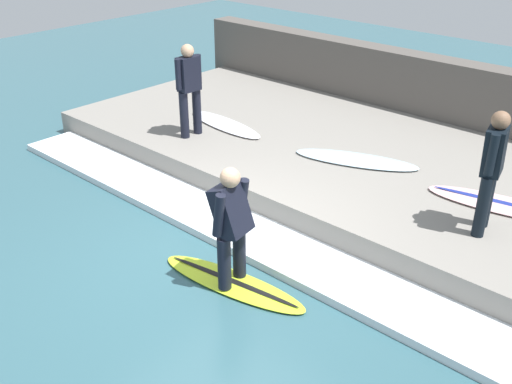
{
  "coord_description": "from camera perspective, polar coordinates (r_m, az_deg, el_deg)",
  "views": [
    {
      "loc": [
        -4.43,
        -4.7,
        4.29
      ],
      "look_at": [
        0.76,
        0.0,
        0.7
      ],
      "focal_mm": 42.0,
      "sensor_mm": 36.0,
      "label": 1
    }
  ],
  "objects": [
    {
      "name": "ground_plane",
      "position": [
        7.76,
        -3.79,
        -6.52
      ],
      "size": [
        28.0,
        28.0,
        0.0
      ],
      "primitive_type": "plane",
      "color": "#335B66"
    },
    {
      "name": "surfboard_riding",
      "position": [
        7.29,
        -2.26,
        -8.64
      ],
      "size": [
        0.77,
        2.06,
        0.07
      ],
      "color": "#BFE02D",
      "rests_on": "ground_plane"
    },
    {
      "name": "surfer_waiting_near",
      "position": [
        7.68,
        21.54,
        2.31
      ],
      "size": [
        0.52,
        0.31,
        1.57
      ],
      "color": "black",
      "rests_on": "concrete_ledge"
    },
    {
      "name": "surfboard_spare",
      "position": [
        9.55,
        9.5,
        3.07
      ],
      "size": [
        1.22,
        2.03,
        0.06
      ],
      "color": "silver",
      "rests_on": "concrete_ledge"
    },
    {
      "name": "surfboard_waiting_far",
      "position": [
        10.89,
        -2.98,
        6.48
      ],
      "size": [
        0.7,
        1.9,
        0.06
      ],
      "color": "silver",
      "rests_on": "concrete_ledge"
    },
    {
      "name": "surfboard_waiting_near",
      "position": [
        8.74,
        22.26,
        -1.07
      ],
      "size": [
        0.92,
        2.04,
        0.07
      ],
      "color": "beige",
      "rests_on": "concrete_ledge"
    },
    {
      "name": "concrete_ledge",
      "position": [
        9.95,
        9.99,
        2.52
      ],
      "size": [
        4.4,
        10.77,
        0.43
      ],
      "primitive_type": "cube",
      "color": "gray",
      "rests_on": "ground_plane"
    },
    {
      "name": "surfer_waiting_far",
      "position": [
        10.23,
        -6.39,
        10.05
      ],
      "size": [
        0.53,
        0.24,
        1.58
      ],
      "color": "black",
      "rests_on": "concrete_ledge"
    },
    {
      "name": "surfer_riding",
      "position": [
        6.82,
        -2.38,
        -2.77
      ],
      "size": [
        0.56,
        0.46,
        1.49
      ],
      "color": "black",
      "rests_on": "surfboard_riding"
    },
    {
      "name": "back_wall",
      "position": [
        11.79,
        16.8,
        8.52
      ],
      "size": [
        0.5,
        11.3,
        1.51
      ],
      "primitive_type": "cube",
      "color": "#544F49",
      "rests_on": "ground_plane"
    },
    {
      "name": "wave_foam_crest",
      "position": [
        8.13,
        -0.4,
        -4.25
      ],
      "size": [
        0.91,
        10.23,
        0.11
      ],
      "primitive_type": "cube",
      "color": "silver",
      "rests_on": "ground_plane"
    }
  ]
}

